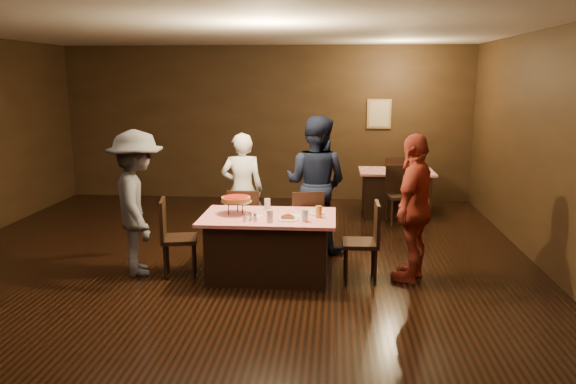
# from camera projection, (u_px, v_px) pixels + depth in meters

# --- Properties ---
(room) EXTENTS (10.00, 10.04, 3.02)m
(room) POSITION_uv_depth(u_px,v_px,m) (209.00, 102.00, 6.04)
(room) COLOR black
(room) RESTS_ON ground
(main_table) EXTENTS (1.60, 1.00, 0.77)m
(main_table) POSITION_uv_depth(u_px,v_px,m) (269.00, 246.00, 6.79)
(main_table) COLOR red
(main_table) RESTS_ON ground
(back_table) EXTENTS (1.30, 0.90, 0.77)m
(back_table) POSITION_uv_depth(u_px,v_px,m) (396.00, 192.00, 10.02)
(back_table) COLOR #B40C18
(back_table) RESTS_ON ground
(chair_far_left) EXTENTS (0.42, 0.42, 0.95)m
(chair_far_left) POSITION_uv_depth(u_px,v_px,m) (246.00, 223.00, 7.54)
(chair_far_left) COLOR black
(chair_far_left) RESTS_ON ground
(chair_far_right) EXTENTS (0.51, 0.51, 0.95)m
(chair_far_right) POSITION_uv_depth(u_px,v_px,m) (305.00, 224.00, 7.47)
(chair_far_right) COLOR black
(chair_far_right) RESTS_ON ground
(chair_end_left) EXTENTS (0.50, 0.50, 0.95)m
(chair_end_left) POSITION_uv_depth(u_px,v_px,m) (180.00, 237.00, 6.86)
(chair_end_left) COLOR black
(chair_end_left) RESTS_ON ground
(chair_end_right) EXTENTS (0.43, 0.43, 0.95)m
(chair_end_right) POSITION_uv_depth(u_px,v_px,m) (360.00, 241.00, 6.68)
(chair_end_right) COLOR black
(chair_end_right) RESTS_ON ground
(chair_back_near) EXTENTS (0.48, 0.48, 0.95)m
(chair_back_near) POSITION_uv_depth(u_px,v_px,m) (400.00, 195.00, 9.32)
(chair_back_near) COLOR black
(chair_back_near) RESTS_ON ground
(chair_back_far) EXTENTS (0.51, 0.51, 0.95)m
(chair_back_far) POSITION_uv_depth(u_px,v_px,m) (392.00, 181.00, 10.59)
(chair_back_far) COLOR black
(chair_back_far) RESTS_ON ground
(diner_white_jacket) EXTENTS (0.64, 0.47, 1.63)m
(diner_white_jacket) POSITION_uv_depth(u_px,v_px,m) (242.00, 190.00, 7.99)
(diner_white_jacket) COLOR white
(diner_white_jacket) RESTS_ON ground
(diner_navy_hoodie) EXTENTS (1.11, 0.99, 1.89)m
(diner_navy_hoodie) POSITION_uv_depth(u_px,v_px,m) (316.00, 184.00, 7.79)
(diner_navy_hoodie) COLOR black
(diner_navy_hoodie) RESTS_ON ground
(diner_grey_knit) EXTENTS (1.07, 1.32, 1.78)m
(diner_grey_knit) POSITION_uv_depth(u_px,v_px,m) (137.00, 203.00, 6.83)
(diner_grey_knit) COLOR #4C4C50
(diner_grey_knit) RESTS_ON ground
(diner_red_shirt) EXTENTS (0.82, 1.12, 1.76)m
(diner_red_shirt) POSITION_uv_depth(u_px,v_px,m) (414.00, 208.00, 6.62)
(diner_red_shirt) COLOR #A53927
(diner_red_shirt) RESTS_ON ground
(pizza_stand) EXTENTS (0.38, 0.38, 0.22)m
(pizza_stand) POSITION_uv_depth(u_px,v_px,m) (236.00, 199.00, 6.76)
(pizza_stand) COLOR black
(pizza_stand) RESTS_ON main_table
(plate_with_slice) EXTENTS (0.25, 0.25, 0.06)m
(plate_with_slice) POSITION_uv_depth(u_px,v_px,m) (288.00, 218.00, 6.51)
(plate_with_slice) COLOR white
(plate_with_slice) RESTS_ON main_table
(plate_empty) EXTENTS (0.25, 0.25, 0.01)m
(plate_empty) POSITION_uv_depth(u_px,v_px,m) (315.00, 213.00, 6.81)
(plate_empty) COLOR white
(plate_empty) RESTS_ON main_table
(glass_front_left) EXTENTS (0.08, 0.08, 0.14)m
(glass_front_left) POSITION_uv_depth(u_px,v_px,m) (270.00, 216.00, 6.40)
(glass_front_left) COLOR silver
(glass_front_left) RESTS_ON main_table
(glass_front_right) EXTENTS (0.08, 0.08, 0.14)m
(glass_front_right) POSITION_uv_depth(u_px,v_px,m) (305.00, 216.00, 6.42)
(glass_front_right) COLOR silver
(glass_front_right) RESTS_ON main_table
(glass_amber) EXTENTS (0.08, 0.08, 0.14)m
(glass_amber) POSITION_uv_depth(u_px,v_px,m) (319.00, 212.00, 6.60)
(glass_amber) COLOR #BF7F26
(glass_amber) RESTS_ON main_table
(glass_back) EXTENTS (0.08, 0.08, 0.14)m
(glass_back) POSITION_uv_depth(u_px,v_px,m) (267.00, 204.00, 7.00)
(glass_back) COLOR silver
(glass_back) RESTS_ON main_table
(condiments) EXTENTS (0.17, 0.10, 0.09)m
(condiments) POSITION_uv_depth(u_px,v_px,m) (250.00, 217.00, 6.44)
(condiments) COLOR silver
(condiments) RESTS_ON main_table
(napkin_center) EXTENTS (0.19, 0.19, 0.01)m
(napkin_center) POSITION_uv_depth(u_px,v_px,m) (294.00, 216.00, 6.69)
(napkin_center) COLOR white
(napkin_center) RESTS_ON main_table
(napkin_left) EXTENTS (0.21, 0.21, 0.01)m
(napkin_left) POSITION_uv_depth(u_px,v_px,m) (256.00, 216.00, 6.68)
(napkin_left) COLOR white
(napkin_left) RESTS_ON main_table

